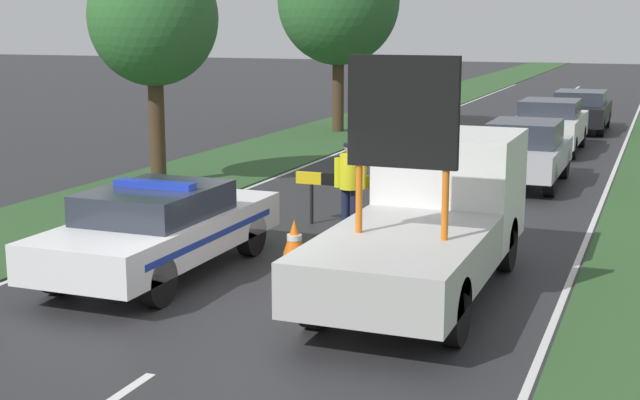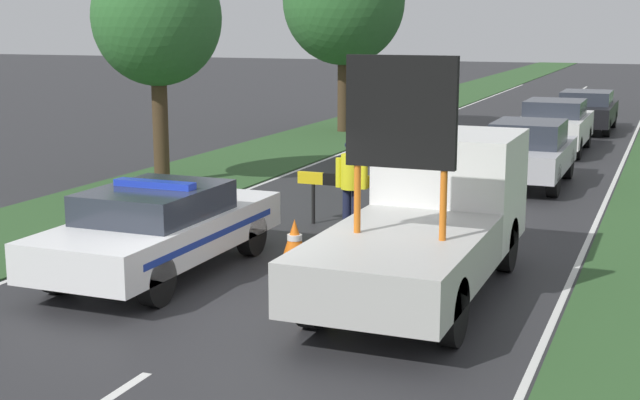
% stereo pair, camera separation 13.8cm
% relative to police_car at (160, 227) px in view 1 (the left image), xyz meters
% --- Properties ---
extents(ground_plane, '(160.00, 160.00, 0.00)m').
position_rel_police_car_xyz_m(ground_plane, '(2.02, -1.27, -0.73)').
color(ground_plane, '#28282B').
extents(lane_markings, '(7.98, 62.28, 0.01)m').
position_rel_police_car_xyz_m(lane_markings, '(2.02, 14.60, -0.73)').
color(lane_markings, silver).
rests_on(lane_markings, ground).
extents(grass_verge_left, '(3.68, 120.00, 0.03)m').
position_rel_police_car_xyz_m(grass_verge_left, '(-3.86, 18.73, -0.71)').
color(grass_verge_left, '#2D5128').
rests_on(grass_verge_left, ground).
extents(police_car, '(1.89, 4.84, 1.47)m').
position_rel_police_car_xyz_m(police_car, '(0.00, 0.00, 0.00)').
color(police_car, white).
rests_on(police_car, ground).
extents(work_truck, '(2.03, 5.69, 3.42)m').
position_rel_police_car_xyz_m(work_truck, '(4.04, 0.90, 0.34)').
color(work_truck, white).
rests_on(work_truck, ground).
extents(road_barrier, '(3.12, 0.08, 1.01)m').
position_rel_police_car_xyz_m(road_barrier, '(2.12, 4.09, 0.10)').
color(road_barrier, black).
rests_on(road_barrier, ground).
extents(police_officer, '(0.61, 0.39, 1.71)m').
position_rel_police_car_xyz_m(police_officer, '(1.86, 3.52, 0.28)').
color(police_officer, '#191E38').
rests_on(police_officer, ground).
extents(pedestrian_civilian, '(0.57, 0.36, 1.59)m').
position_rel_police_car_xyz_m(pedestrian_civilian, '(2.76, 3.45, 0.21)').
color(pedestrian_civilian, '#232326').
rests_on(pedestrian_civilian, ground).
extents(traffic_cone_near_police, '(0.46, 0.46, 0.64)m').
position_rel_police_car_xyz_m(traffic_cone_near_police, '(2.57, -0.34, -0.41)').
color(traffic_cone_near_police, black).
rests_on(traffic_cone_near_police, ground).
extents(traffic_cone_centre_front, '(0.51, 0.51, 0.70)m').
position_rel_police_car_xyz_m(traffic_cone_centre_front, '(1.64, 1.41, -0.38)').
color(traffic_cone_centre_front, black).
rests_on(traffic_cone_centre_front, ground).
extents(traffic_cone_near_truck, '(0.37, 0.37, 0.52)m').
position_rel_police_car_xyz_m(traffic_cone_near_truck, '(-0.27, 3.61, -0.47)').
color(traffic_cone_near_truck, black).
rests_on(traffic_cone_near_truck, ground).
extents(queued_car_sedan_silver, '(1.78, 4.25, 1.54)m').
position_rel_police_car_xyz_m(queued_car_sedan_silver, '(4.05, 9.85, 0.07)').
color(queued_car_sedan_silver, '#B2B2B7').
rests_on(queued_car_sedan_silver, ground).
extents(queued_car_van_white, '(1.86, 4.38, 1.57)m').
position_rel_police_car_xyz_m(queued_car_van_white, '(3.88, 15.86, 0.08)').
color(queued_car_van_white, silver).
rests_on(queued_car_van_white, ground).
extents(queued_car_sedan_black, '(1.90, 4.59, 1.44)m').
position_rel_police_car_xyz_m(queued_car_sedan_black, '(4.24, 21.67, 0.02)').
color(queued_car_sedan_black, black).
rests_on(queued_car_sedan_black, ground).
extents(roadside_tree_near_left, '(3.02, 3.02, 5.53)m').
position_rel_police_car_xyz_m(roadside_tree_near_left, '(-4.13, 6.69, 3.18)').
color(roadside_tree_near_left, '#42301E').
rests_on(roadside_tree_near_left, ground).
extents(roadside_tree_mid_left, '(4.25, 4.25, 6.82)m').
position_rel_police_car_xyz_m(roadside_tree_mid_left, '(-3.76, 18.19, 3.84)').
color(roadside_tree_mid_left, '#42301E').
rests_on(roadside_tree_mid_left, ground).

